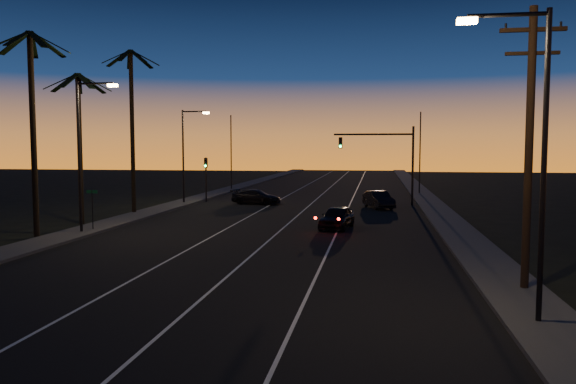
% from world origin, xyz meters
% --- Properties ---
extents(road, '(20.00, 170.00, 0.01)m').
position_xyz_m(road, '(0.00, 30.00, 0.01)').
color(road, black).
rests_on(road, ground).
extents(sidewalk_left, '(2.40, 170.00, 0.16)m').
position_xyz_m(sidewalk_left, '(-11.20, 30.00, 0.08)').
color(sidewalk_left, '#383836').
rests_on(sidewalk_left, ground).
extents(sidewalk_right, '(2.40, 170.00, 0.16)m').
position_xyz_m(sidewalk_right, '(11.20, 30.00, 0.08)').
color(sidewalk_right, '#383836').
rests_on(sidewalk_right, ground).
extents(lane_stripe_left, '(0.12, 160.00, 0.01)m').
position_xyz_m(lane_stripe_left, '(-3.00, 30.00, 0.02)').
color(lane_stripe_left, silver).
rests_on(lane_stripe_left, road).
extents(lane_stripe_mid, '(0.12, 160.00, 0.01)m').
position_xyz_m(lane_stripe_mid, '(0.50, 30.00, 0.02)').
color(lane_stripe_mid, silver).
rests_on(lane_stripe_mid, road).
extents(lane_stripe_right, '(0.12, 160.00, 0.01)m').
position_xyz_m(lane_stripe_right, '(4.00, 30.00, 0.02)').
color(lane_stripe_right, silver).
rests_on(lane_stripe_right, road).
extents(palm_near, '(4.25, 4.16, 11.53)m').
position_xyz_m(palm_near, '(-12.60, 18.00, 7.07)').
color(palm_near, black).
rests_on(palm_near, ground).
extents(palm_mid, '(4.25, 4.16, 10.03)m').
position_xyz_m(palm_mid, '(-13.20, 24.00, 6.25)').
color(palm_mid, black).
rests_on(palm_mid, ground).
extents(palm_far, '(4.25, 4.16, 12.53)m').
position_xyz_m(palm_far, '(-12.20, 30.00, 7.61)').
color(palm_far, black).
rests_on(palm_far, ground).
extents(streetlight_left_near, '(2.55, 0.26, 9.00)m').
position_xyz_m(streetlight_left_near, '(-10.70, 20.00, 5.32)').
color(streetlight_left_near, black).
rests_on(streetlight_left_near, ground).
extents(streetlight_left_far, '(2.55, 0.26, 8.50)m').
position_xyz_m(streetlight_left_far, '(-10.69, 38.00, 5.06)').
color(streetlight_left_far, black).
rests_on(streetlight_left_far, ground).
extents(streetlight_right_near, '(2.55, 0.26, 9.00)m').
position_xyz_m(streetlight_right_near, '(10.70, 6.00, 5.32)').
color(streetlight_right_near, black).
rests_on(streetlight_right_near, ground).
extents(street_sign, '(0.70, 0.06, 2.60)m').
position_xyz_m(street_sign, '(-10.80, 21.00, 1.66)').
color(street_sign, black).
rests_on(street_sign, ground).
extents(utility_pole, '(2.20, 0.28, 10.00)m').
position_xyz_m(utility_pole, '(11.60, 10.00, 5.32)').
color(utility_pole, black).
rests_on(utility_pole, ground).
extents(signal_mast, '(7.10, 0.41, 7.00)m').
position_xyz_m(signal_mast, '(7.14, 39.99, 4.78)').
color(signal_mast, black).
rests_on(signal_mast, ground).
extents(signal_post, '(0.28, 0.37, 4.20)m').
position_xyz_m(signal_post, '(-9.50, 39.98, 2.89)').
color(signal_post, black).
rests_on(signal_post, ground).
extents(far_pole_left, '(0.14, 0.14, 9.00)m').
position_xyz_m(far_pole_left, '(-11.00, 55.00, 4.50)').
color(far_pole_left, black).
rests_on(far_pole_left, ground).
extents(far_pole_right, '(0.14, 0.14, 9.00)m').
position_xyz_m(far_pole_right, '(11.00, 52.00, 4.50)').
color(far_pole_right, black).
rests_on(far_pole_right, ground).
extents(lead_car, '(2.38, 4.85, 1.42)m').
position_xyz_m(lead_car, '(3.88, 24.60, 0.72)').
color(lead_car, black).
rests_on(lead_car, road).
extents(right_car, '(2.87, 4.62, 1.44)m').
position_xyz_m(right_car, '(6.54, 37.06, 0.73)').
color(right_car, black).
rests_on(right_car, road).
extents(cross_car, '(4.83, 2.73, 1.32)m').
position_xyz_m(cross_car, '(-4.41, 38.72, 0.67)').
color(cross_car, black).
rests_on(cross_car, road).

